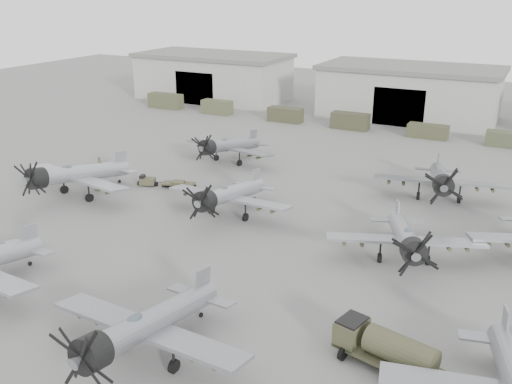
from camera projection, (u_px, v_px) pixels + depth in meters
ground at (221, 274)px, 44.39m from camera, size 220.00×220.00×0.00m
hangar_left at (213, 76)px, 110.94m from camera, size 29.00×14.80×8.70m
hangar_center at (409, 92)px, 94.68m from camera, size 29.00×14.80×8.70m
support_truck_0 at (166, 101)px, 103.26m from camera, size 6.46×2.20×2.63m
support_truck_1 at (217, 107)px, 98.67m from camera, size 5.33×2.20×2.36m
support_truck_2 at (285, 115)px, 93.12m from camera, size 5.72×2.20×2.32m
support_truck_3 at (350, 121)px, 88.37m from camera, size 5.85×2.20×2.52m
support_truck_4 at (428, 131)px, 83.38m from camera, size 5.77×2.20×1.97m
support_truck_5 at (506, 139)px, 78.81m from camera, size 5.30×2.20×2.08m
aircraft_near_1 at (143, 327)px, 33.24m from camera, size 13.44×12.09×5.37m
aircraft_mid_0 at (73, 175)px, 59.41m from camera, size 14.18×12.76×5.63m
aircraft_mid_1 at (227, 195)px, 54.37m from camera, size 12.71×11.44×5.10m
aircraft_mid_2 at (406, 238)px, 45.24m from camera, size 12.51×11.29×5.05m
aircraft_far_0 at (227, 146)px, 71.05m from camera, size 12.51×11.26×4.97m
aircraft_far_1 at (441, 179)px, 58.40m from camera, size 13.58×12.22×5.39m
fuel_tanker at (386, 347)px, 33.17m from camera, size 6.67×3.56×2.45m
tug_trailer at (159, 182)px, 63.54m from camera, size 6.29×3.09×1.26m
ground_crew at (100, 164)px, 68.70m from camera, size 0.55×0.71×1.71m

